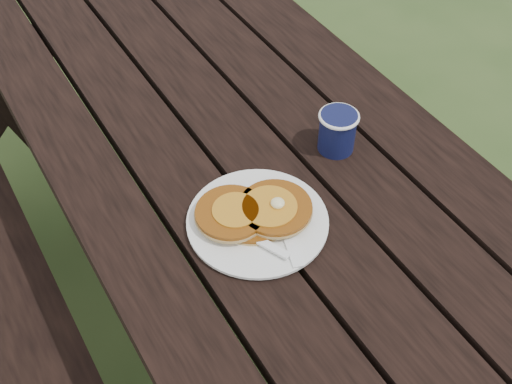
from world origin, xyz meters
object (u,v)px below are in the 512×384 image
pancake_stack (255,212)px  coffee_cup (338,129)px  picnic_table (236,244)px  plate (258,222)px

pancake_stack → coffee_cup: (0.24, 0.08, 0.03)m
picnic_table → coffee_cup: 0.48m
picnic_table → coffee_cup: bearing=-45.6°
plate → coffee_cup: (0.24, 0.09, 0.04)m
coffee_cup → plate: bearing=-159.3°
pancake_stack → coffee_cup: bearing=18.8°
plate → pancake_stack: pancake_stack is taller
pancake_stack → coffee_cup: coffee_cup is taller
picnic_table → pancake_stack: 0.48m
picnic_table → pancake_stack: pancake_stack is taller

